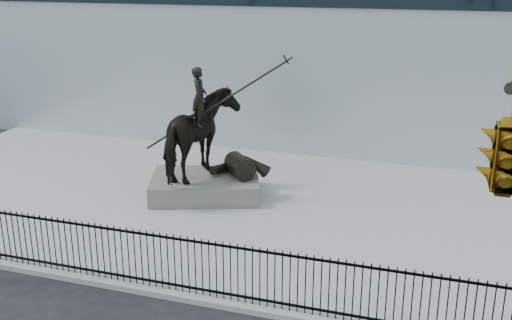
% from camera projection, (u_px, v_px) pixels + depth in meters
% --- Properties ---
extents(plaza, '(30.00, 12.00, 0.15)m').
position_uv_depth(plaza, '(272.00, 210.00, 19.67)').
color(plaza, gray).
rests_on(plaza, ground).
extents(building, '(44.00, 14.00, 9.00)m').
position_uv_depth(building, '(347.00, 34.00, 30.06)').
color(building, silver).
rests_on(building, ground).
extents(picket_fence, '(22.10, 0.10, 1.50)m').
position_uv_depth(picket_fence, '(203.00, 267.00, 14.22)').
color(picket_fence, black).
rests_on(picket_fence, plaza).
extents(statue_plinth, '(4.29, 3.60, 0.69)m').
position_uv_depth(statue_plinth, '(205.00, 186.00, 20.66)').
color(statue_plinth, '#635F5B').
rests_on(statue_plinth, plaza).
extents(equestrian_statue, '(4.44, 3.56, 3.97)m').
position_uv_depth(equestrian_statue, '(206.00, 136.00, 20.12)').
color(equestrian_statue, black).
rests_on(equestrian_statue, statue_plinth).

